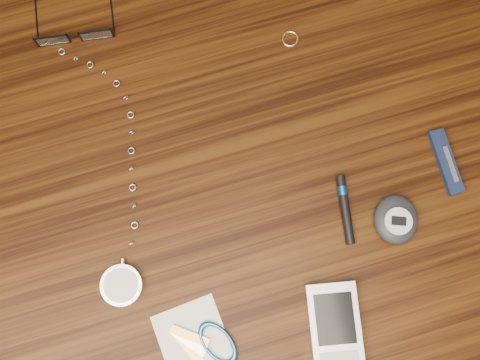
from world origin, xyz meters
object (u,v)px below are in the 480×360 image
at_px(notepad_keys, 206,342).
at_px(desk, 211,204).
at_px(pda_phone, 335,330).
at_px(pocket_knife, 446,162).
at_px(eyeglasses, 74,34).
at_px(pocket_watch, 121,275).
at_px(pedometer, 396,220).

bearing_deg(notepad_keys, desk, 73.87).
height_order(pda_phone, pocket_knife, pda_phone).
distance_m(eyeglasses, pda_phone, 0.52).
bearing_deg(pocket_watch, eyeglasses, 86.65).
xyz_separation_m(pocket_watch, notepad_keys, (0.08, -0.11, -0.00)).
distance_m(pedometer, pocket_knife, 0.10).
height_order(desk, pedometer, pedometer).
bearing_deg(pda_phone, eyeglasses, 114.54).
bearing_deg(pedometer, pda_phone, -137.32).
relative_size(eyeglasses, pda_phone, 0.99).
relative_size(desk, pocket_watch, 2.68).
relative_size(pedometer, notepad_keys, 0.76).
distance_m(eyeglasses, notepad_keys, 0.44).
bearing_deg(pda_phone, notepad_keys, 168.37).
distance_m(pda_phone, notepad_keys, 0.16).
bearing_deg(pocket_watch, pedometer, -5.38).
relative_size(notepad_keys, pocket_knife, 1.20).
relative_size(pda_phone, pocket_knife, 1.41).
xyz_separation_m(pocket_watch, pocket_knife, (0.44, 0.02, -0.00)).
height_order(pedometer, pocket_knife, pedometer).
xyz_separation_m(notepad_keys, pocket_knife, (0.36, 0.13, 0.00)).
height_order(pocket_watch, notepad_keys, pocket_watch).
height_order(pda_phone, pedometer, pedometer).
xyz_separation_m(eyeglasses, pocket_knife, (0.42, -0.31, -0.00)).
xyz_separation_m(desk, notepad_keys, (-0.05, -0.18, 0.11)).
distance_m(notepad_keys, pocket_knife, 0.38).
bearing_deg(desk, pocket_knife, -9.94).
bearing_deg(pda_phone, desk, 115.60).
relative_size(desk, pocket_knife, 11.36).
relative_size(desk, pedometer, 12.57).
height_order(desk, pocket_watch, pocket_watch).
distance_m(pocket_watch, notepad_keys, 0.13).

